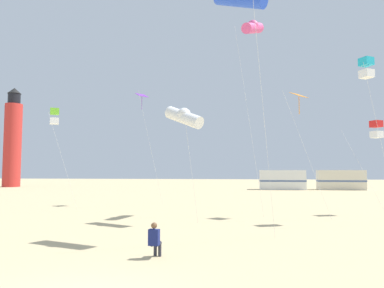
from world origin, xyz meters
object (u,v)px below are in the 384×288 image
at_px(rv_van_white, 282,180).
at_px(rv_van_cream, 341,180).
at_px(kite_box_scarlet, 376,129).
at_px(lighthouse_distant, 13,140).
at_px(kite_diamond_violet, 142,100).
at_px(kite_box_lime, 54,116).
at_px(kite_tube_white, 184,117).
at_px(kite_tube_rainbow, 253,28).
at_px(kite_flyer_standing, 155,239).
at_px(kite_diamond_orange, 299,99).
at_px(kite_box_cyan, 366,68).

bearing_deg(rv_van_white, rv_van_cream, 5.85).
relative_size(kite_box_scarlet, lighthouse_distant, 0.36).
bearing_deg(kite_diamond_violet, kite_box_lime, -139.11).
xyz_separation_m(kite_diamond_violet, kite_box_lime, (-5.30, -4.59, -2.02)).
xyz_separation_m(kite_box_lime, rv_van_white, (19.85, 28.51, -5.33)).
height_order(kite_tube_white, kite_diamond_violet, kite_diamond_violet).
height_order(kite_diamond_violet, rv_van_cream, kite_diamond_violet).
bearing_deg(kite_diamond_violet, kite_tube_white, -62.94).
bearing_deg(kite_tube_rainbow, rv_van_cream, 64.98).
distance_m(kite_tube_rainbow, kite_box_lime, 15.27).
distance_m(kite_flyer_standing, kite_tube_rainbow, 17.01).
relative_size(kite_tube_white, rv_van_white, 1.00).
height_order(kite_diamond_violet, kite_box_lime, kite_diamond_violet).
bearing_deg(kite_tube_white, kite_diamond_orange, 25.50).
bearing_deg(kite_tube_rainbow, kite_flyer_standing, -108.62).
relative_size(kite_flyer_standing, rv_van_white, 0.18).
relative_size(kite_tube_white, kite_diamond_orange, 0.84).
xyz_separation_m(kite_diamond_violet, rv_van_cream, (22.83, 24.48, -7.34)).
height_order(kite_diamond_orange, rv_van_white, kite_diamond_orange).
distance_m(kite_flyer_standing, kite_diamond_violet, 19.56).
relative_size(kite_box_lime, rv_van_white, 1.12).
bearing_deg(kite_box_cyan, rv_van_cream, 76.47).
xyz_separation_m(kite_diamond_orange, rv_van_white, (2.91, 30.13, -5.85)).
distance_m(kite_box_lime, rv_van_cream, 40.80).
bearing_deg(rv_van_cream, kite_box_cyan, -99.63).
relative_size(kite_flyer_standing, kite_box_scarlet, 0.19).
xyz_separation_m(kite_box_scarlet, rv_van_cream, (5.97, 28.79, -4.12)).
distance_m(kite_tube_white, kite_tube_rainbow, 8.69).
xyz_separation_m(kite_box_scarlet, lighthouse_distant, (-46.34, 31.38, 2.33)).
bearing_deg(rv_van_cream, kite_box_lime, -130.16).
bearing_deg(kite_flyer_standing, rv_van_cream, -105.52).
xyz_separation_m(kite_tube_white, rv_van_cream, (18.00, 33.93, -4.40)).
bearing_deg(kite_tube_rainbow, kite_diamond_orange, -16.43).
distance_m(kite_flyer_standing, kite_box_lime, 17.28).
bearing_deg(rv_van_white, kite_tube_rainbow, -98.91).
xyz_separation_m(kite_tube_white, kite_diamond_violet, (-4.83, 9.45, 2.94)).
distance_m(kite_flyer_standing, kite_box_scarlet, 18.15).
distance_m(kite_diamond_violet, rv_van_cream, 34.27).
relative_size(kite_diamond_orange, rv_van_cream, 1.17).
bearing_deg(kite_diamond_violet, rv_van_cream, 47.00).
bearing_deg(rv_van_cream, kite_diamond_orange, -106.13).
distance_m(kite_box_lime, kite_diamond_orange, 17.02).
bearing_deg(kite_flyer_standing, kite_box_lime, -42.93).
height_order(lighthouse_distant, rv_van_white, lighthouse_distant).
bearing_deg(rv_van_white, kite_diamond_violet, -119.28).
bearing_deg(kite_flyer_standing, kite_tube_rainbow, -100.86).
xyz_separation_m(kite_box_cyan, rv_van_white, (-0.43, 32.08, -7.17)).
height_order(kite_diamond_violet, kite_box_scarlet, kite_diamond_violet).
height_order(kite_diamond_violet, kite_box_cyan, kite_diamond_violet).
bearing_deg(kite_tube_rainbow, kite_box_cyan, -24.38).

